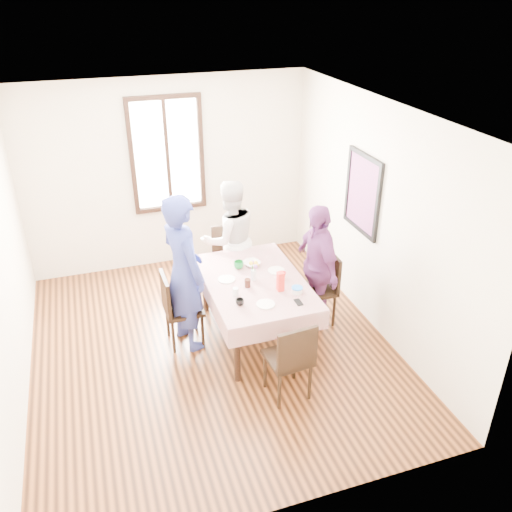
% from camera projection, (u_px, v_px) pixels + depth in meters
% --- Properties ---
extents(ground, '(4.50, 4.50, 0.00)m').
position_uv_depth(ground, '(212.00, 346.00, 6.18)').
color(ground, black).
rests_on(ground, ground).
extents(back_wall, '(4.00, 0.00, 4.00)m').
position_uv_depth(back_wall, '(169.00, 175.00, 7.44)').
color(back_wall, beige).
rests_on(back_wall, ground).
extents(right_wall, '(0.00, 4.50, 4.50)m').
position_uv_depth(right_wall, '(375.00, 218.00, 6.11)').
color(right_wall, beige).
rests_on(right_wall, ground).
extents(window_frame, '(1.02, 0.06, 1.62)m').
position_uv_depth(window_frame, '(167.00, 155.00, 7.28)').
color(window_frame, black).
rests_on(window_frame, back_wall).
extents(window_pane, '(0.90, 0.02, 1.50)m').
position_uv_depth(window_pane, '(167.00, 155.00, 7.29)').
color(window_pane, white).
rests_on(window_pane, back_wall).
extents(art_poster, '(0.04, 0.76, 0.96)m').
position_uv_depth(art_poster, '(363.00, 193.00, 6.26)').
color(art_poster, red).
rests_on(art_poster, right_wall).
extents(dining_table, '(0.97, 1.53, 0.75)m').
position_uv_depth(dining_table, '(255.00, 309.00, 6.21)').
color(dining_table, black).
rests_on(dining_table, ground).
extents(tablecloth, '(1.09, 1.65, 0.01)m').
position_uv_depth(tablecloth, '(255.00, 281.00, 6.03)').
color(tablecloth, '#5E050D').
rests_on(tablecloth, dining_table).
extents(chair_left, '(0.43, 0.43, 0.91)m').
position_uv_depth(chair_left, '(184.00, 309.00, 6.06)').
color(chair_left, black).
rests_on(chair_left, ground).
extents(chair_right, '(0.43, 0.43, 0.91)m').
position_uv_depth(chair_right, '(317.00, 289.00, 6.44)').
color(chair_right, black).
rests_on(chair_right, ground).
extents(chair_far, '(0.47, 0.47, 0.91)m').
position_uv_depth(chair_far, '(230.00, 262.00, 7.05)').
color(chair_far, black).
rests_on(chair_far, ground).
extents(chair_near, '(0.46, 0.46, 0.91)m').
position_uv_depth(chair_near, '(288.00, 357.00, 5.29)').
color(chair_near, black).
rests_on(chair_near, ground).
extents(person_left, '(0.63, 0.78, 1.85)m').
position_uv_depth(person_left, '(183.00, 273.00, 5.85)').
color(person_left, navy).
rests_on(person_left, ground).
extents(person_far, '(0.85, 0.70, 1.61)m').
position_uv_depth(person_far, '(230.00, 239.00, 6.87)').
color(person_far, silver).
rests_on(person_far, ground).
extents(person_right, '(0.40, 0.92, 1.56)m').
position_uv_depth(person_right, '(316.00, 266.00, 6.28)').
color(person_right, '#703271').
rests_on(person_right, ground).
extents(mug_black, '(0.10, 0.10, 0.07)m').
position_uv_depth(mug_black, '(240.00, 302.00, 5.56)').
color(mug_black, black).
rests_on(mug_black, tablecloth).
extents(mug_flag, '(0.13, 0.13, 0.09)m').
position_uv_depth(mug_flag, '(282.00, 276.00, 6.03)').
color(mug_flag, red).
rests_on(mug_flag, tablecloth).
extents(mug_green, '(0.16, 0.16, 0.09)m').
position_uv_depth(mug_green, '(239.00, 265.00, 6.25)').
color(mug_green, '#0C7226').
rests_on(mug_green, tablecloth).
extents(serving_bowl, '(0.26, 0.26, 0.05)m').
position_uv_depth(serving_bowl, '(252.00, 264.00, 6.32)').
color(serving_bowl, white).
rests_on(serving_bowl, tablecloth).
extents(juice_carton, '(0.07, 0.07, 0.22)m').
position_uv_depth(juice_carton, '(280.00, 282.00, 5.78)').
color(juice_carton, red).
rests_on(juice_carton, tablecloth).
extents(butter_tub, '(0.11, 0.11, 0.06)m').
position_uv_depth(butter_tub, '(297.00, 290.00, 5.78)').
color(butter_tub, white).
rests_on(butter_tub, tablecloth).
extents(jam_jar, '(0.07, 0.07, 0.10)m').
position_uv_depth(jam_jar, '(248.00, 283.00, 5.88)').
color(jam_jar, black).
rests_on(jam_jar, tablecloth).
extents(drinking_glass, '(0.07, 0.07, 0.10)m').
position_uv_depth(drinking_glass, '(236.00, 292.00, 5.71)').
color(drinking_glass, silver).
rests_on(drinking_glass, tablecloth).
extents(smartphone, '(0.07, 0.13, 0.01)m').
position_uv_depth(smartphone, '(298.00, 302.00, 5.61)').
color(smartphone, black).
rests_on(smartphone, tablecloth).
extents(flower_vase, '(0.06, 0.06, 0.13)m').
position_uv_depth(flower_vase, '(254.00, 275.00, 6.01)').
color(flower_vase, silver).
rests_on(flower_vase, tablecloth).
extents(plate_left, '(0.20, 0.20, 0.01)m').
position_uv_depth(plate_left, '(227.00, 279.00, 6.03)').
color(plate_left, white).
rests_on(plate_left, tablecloth).
extents(plate_right, '(0.20, 0.20, 0.01)m').
position_uv_depth(plate_right, '(276.00, 270.00, 6.21)').
color(plate_right, white).
rests_on(plate_right, tablecloth).
extents(plate_near, '(0.20, 0.20, 0.01)m').
position_uv_depth(plate_near, '(266.00, 304.00, 5.58)').
color(plate_near, white).
rests_on(plate_near, tablecloth).
extents(butter_lid, '(0.12, 0.12, 0.01)m').
position_uv_depth(butter_lid, '(297.00, 288.00, 5.76)').
color(butter_lid, blue).
rests_on(butter_lid, butter_tub).
extents(flower_bunch, '(0.09, 0.09, 0.10)m').
position_uv_depth(flower_bunch, '(254.00, 266.00, 5.95)').
color(flower_bunch, yellow).
rests_on(flower_bunch, flower_vase).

